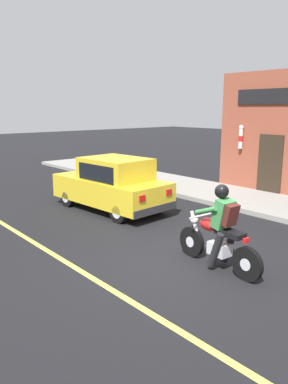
% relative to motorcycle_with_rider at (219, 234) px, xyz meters
% --- Properties ---
extents(ground_plane, '(80.00, 80.00, 0.00)m').
position_rel_motorcycle_with_rider_xyz_m(ground_plane, '(-0.26, 0.73, -0.68)').
color(ground_plane, black).
extents(sidewalk_curb, '(2.60, 22.00, 0.14)m').
position_rel_motorcycle_with_rider_xyz_m(sidewalk_curb, '(4.84, 3.73, -0.61)').
color(sidewalk_curb, gray).
rests_on(sidewalk_curb, ground).
extents(lane_stripe, '(0.12, 19.80, 0.01)m').
position_rel_motorcycle_with_rider_xyz_m(lane_stripe, '(-2.06, 3.73, -0.67)').
color(lane_stripe, '#D1C64C').
rests_on(lane_stripe, ground).
extents(motorcycle_with_rider, '(0.59, 2.02, 1.62)m').
position_rel_motorcycle_with_rider_xyz_m(motorcycle_with_rider, '(0.00, 0.00, 0.00)').
color(motorcycle_with_rider, black).
rests_on(motorcycle_with_rider, ground).
extents(car_hatchback, '(1.89, 3.88, 1.57)m').
position_rel_motorcycle_with_rider_xyz_m(car_hatchback, '(0.95, 4.69, 0.09)').
color(car_hatchback, black).
rests_on(car_hatchback, ground).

